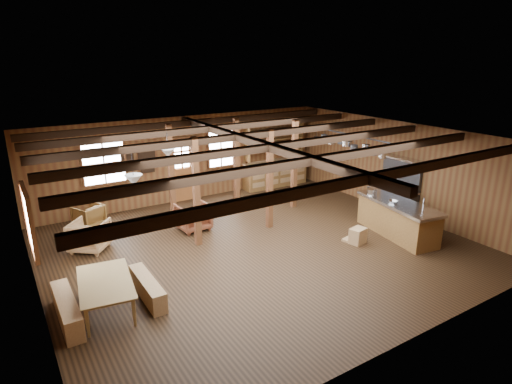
% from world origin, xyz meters
% --- Properties ---
extents(room, '(10.04, 9.04, 2.84)m').
position_xyz_m(room, '(0.00, 0.00, 1.40)').
color(room, black).
rests_on(room, ground).
extents(ceiling_joists, '(9.80, 8.82, 0.18)m').
position_xyz_m(ceiling_joists, '(0.00, 0.18, 2.68)').
color(ceiling_joists, black).
rests_on(ceiling_joists, ceiling).
extents(timber_posts, '(3.95, 2.35, 2.80)m').
position_xyz_m(timber_posts, '(0.52, 2.08, 1.40)').
color(timber_posts, '#4E3116').
rests_on(timber_posts, floor).
extents(back_door, '(1.02, 0.08, 2.15)m').
position_xyz_m(back_door, '(0.00, 4.45, 0.88)').
color(back_door, brown).
rests_on(back_door, floor).
extents(window_back_left, '(1.32, 0.06, 1.32)m').
position_xyz_m(window_back_left, '(-2.60, 4.46, 1.60)').
color(window_back_left, white).
rests_on(window_back_left, wall_back).
extents(window_back_right, '(1.02, 0.06, 1.32)m').
position_xyz_m(window_back_right, '(1.30, 4.46, 1.60)').
color(window_back_right, white).
rests_on(window_back_right, wall_back).
extents(window_left, '(0.14, 1.24, 1.32)m').
position_xyz_m(window_left, '(-4.96, 0.50, 1.60)').
color(window_left, white).
rests_on(window_left, wall_back).
extents(notice_boards, '(1.08, 0.03, 0.90)m').
position_xyz_m(notice_boards, '(-1.50, 4.46, 1.64)').
color(notice_boards, beige).
rests_on(notice_boards, wall_back).
extents(back_counter, '(2.55, 0.60, 2.45)m').
position_xyz_m(back_counter, '(3.40, 4.20, 0.60)').
color(back_counter, brown).
rests_on(back_counter, floor).
extents(pendant_lamps, '(1.86, 2.36, 0.66)m').
position_xyz_m(pendant_lamps, '(-2.25, 1.00, 2.25)').
color(pendant_lamps, '#313134').
rests_on(pendant_lamps, ceiling).
extents(pot_rack, '(0.45, 3.00, 0.44)m').
position_xyz_m(pot_rack, '(3.15, 0.27, 2.29)').
color(pot_rack, '#313134').
rests_on(pot_rack, ceiling).
extents(kitchen_island, '(1.27, 2.61, 1.20)m').
position_xyz_m(kitchen_island, '(3.60, -1.31, 0.48)').
color(kitchen_island, brown).
rests_on(kitchen_island, floor).
extents(step_stool, '(0.53, 0.43, 0.41)m').
position_xyz_m(step_stool, '(2.32, -1.15, 0.21)').
color(step_stool, olive).
rests_on(step_stool, floor).
extents(commercial_range, '(0.77, 1.45, 1.80)m').
position_xyz_m(commercial_range, '(4.65, -0.25, 0.59)').
color(commercial_range, '#313134').
rests_on(commercial_range, floor).
extents(dining_table, '(1.18, 1.82, 0.60)m').
position_xyz_m(dining_table, '(-3.90, -0.79, 0.30)').
color(dining_table, olive).
rests_on(dining_table, floor).
extents(bench_wall, '(0.31, 1.65, 0.45)m').
position_xyz_m(bench_wall, '(-4.65, -0.79, 0.23)').
color(bench_wall, olive).
rests_on(bench_wall, floor).
extents(bench_aisle, '(0.29, 1.53, 0.42)m').
position_xyz_m(bench_aisle, '(-3.14, -0.79, 0.21)').
color(bench_aisle, olive).
rests_on(bench_aisle, floor).
extents(armchair_a, '(0.93, 0.94, 0.64)m').
position_xyz_m(armchair_a, '(-3.32, 3.73, 0.32)').
color(armchair_a, brown).
rests_on(armchair_a, floor).
extents(armchair_b, '(0.86, 0.88, 0.76)m').
position_xyz_m(armchair_b, '(-0.91, 1.97, 0.38)').
color(armchair_b, brown).
rests_on(armchair_b, floor).
extents(armchair_c, '(1.18, 1.18, 0.77)m').
position_xyz_m(armchair_c, '(-3.63, 2.13, 0.39)').
color(armchair_c, olive).
rests_on(armchair_c, floor).
extents(counter_pot, '(0.28, 0.28, 0.17)m').
position_xyz_m(counter_pot, '(3.46, -0.47, 1.02)').
color(counter_pot, silver).
rests_on(counter_pot, kitchen_island).
extents(bowl, '(0.28, 0.28, 0.06)m').
position_xyz_m(bowl, '(3.43, -1.25, 0.97)').
color(bowl, silver).
rests_on(bowl, kitchen_island).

